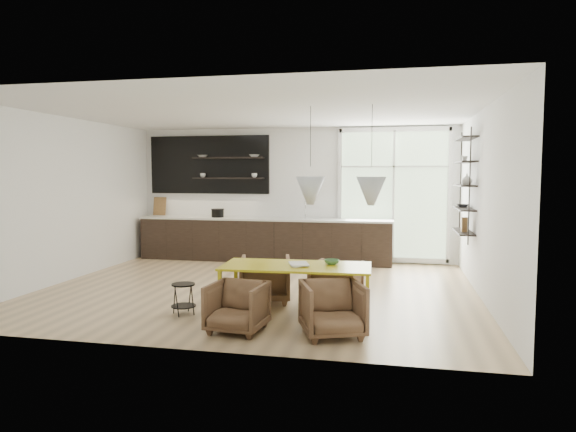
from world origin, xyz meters
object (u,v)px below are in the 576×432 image
object	(u,v)px
armchair_front_left	(237,307)
armchair_front_right	(333,309)
dining_table	(296,269)
armchair_back_left	(265,279)
armchair_back_right	(337,282)
wire_stool	(183,295)

from	to	relation	value
armchair_front_left	armchair_front_right	distance (m)	1.15
dining_table	armchair_back_left	world-z (taller)	dining_table
dining_table	armchair_back_right	distance (m)	1.02
armchair_front_right	wire_stool	size ratio (longest dim) A/B	1.68
armchair_back_right	armchair_back_left	bearing A→B (deg)	13.82
armchair_back_left	armchair_front_left	world-z (taller)	armchair_back_left
armchair_front_left	wire_stool	distance (m)	1.10
wire_stool	armchair_front_right	bearing A→B (deg)	-13.41
armchair_back_right	wire_stool	size ratio (longest dim) A/B	1.63
armchair_back_left	armchair_back_right	size ratio (longest dim) A/B	1.08
armchair_front_left	armchair_back_right	bearing A→B (deg)	62.78
armchair_front_left	wire_stool	world-z (taller)	armchair_front_left
armchair_back_left	armchair_front_left	xyz separation A→B (m)	(0.04, -1.51, -0.04)
armchair_front_left	armchair_front_right	xyz separation A→B (m)	(1.15, 0.07, 0.02)
armchair_front_left	armchair_back_left	bearing A→B (deg)	97.06
armchair_back_right	armchair_front_right	size ratio (longest dim) A/B	0.97
armchair_back_right	dining_table	bearing A→B (deg)	73.20
armchair_front_right	wire_stool	distance (m)	2.14
armchair_back_right	armchair_front_left	xyz separation A→B (m)	(-1.02, -1.58, -0.01)
armchair_front_right	wire_stool	bearing A→B (deg)	145.58
wire_stool	armchair_back_right	bearing A→B (deg)	27.28
armchair_front_right	armchair_front_left	bearing A→B (deg)	162.56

